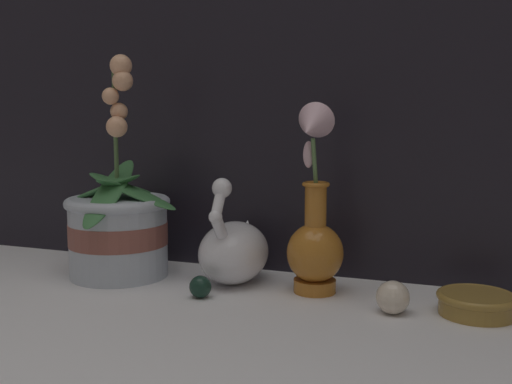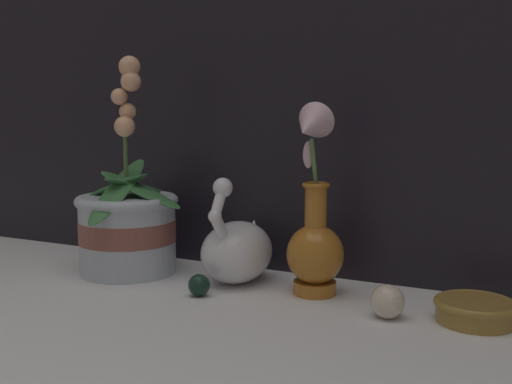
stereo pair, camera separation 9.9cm
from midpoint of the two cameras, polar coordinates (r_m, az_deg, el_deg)
name	(u,v)px [view 2 (the right image)]	position (r m, az deg, el deg)	size (l,w,h in m)	color
ground_plane	(231,319)	(0.89, 0.85, -12.06)	(2.80, 2.80, 0.00)	white
orchid_potted_plant	(128,223)	(1.14, -9.73, -3.00)	(0.24, 0.25, 0.40)	#B2BCCC
swan_figurine	(238,249)	(1.07, 0.92, -5.46)	(0.12, 0.19, 0.19)	white
blue_vase	(314,231)	(0.99, 8.43, -3.69)	(0.10, 0.12, 0.32)	#B26B23
glass_sphere	(387,301)	(0.92, 15.49, -10.06)	(0.05, 0.05, 0.05)	beige
amber_dish	(475,309)	(0.95, 23.07, -10.28)	(0.12, 0.12, 0.03)	olive
glass_bauble	(199,285)	(1.00, -2.59, -8.90)	(0.04, 0.04, 0.04)	#142D23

